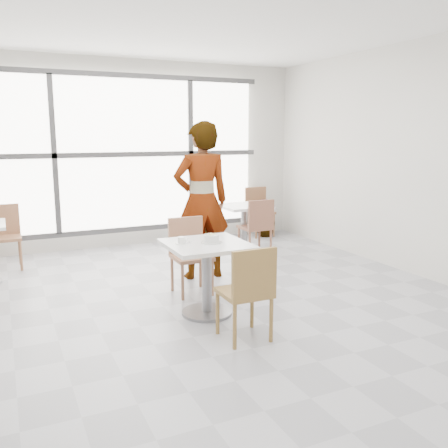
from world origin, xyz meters
name	(u,v)px	position (x,y,z in m)	size (l,w,h in m)	color
floor	(212,315)	(0.00, 0.00, 0.00)	(7.00, 7.00, 0.00)	#9E9EA5
ceiling	(210,3)	(0.00, 0.00, 3.00)	(7.00, 7.00, 0.00)	white
wall_back	(125,154)	(0.00, 3.50, 1.50)	(6.00, 6.00, 0.00)	silver
wall_right	(435,161)	(3.00, 0.00, 1.50)	(7.00, 7.00, 0.00)	silver
window	(126,154)	(0.00, 3.44, 1.50)	(4.60, 0.07, 2.52)	white
main_table	(207,265)	(-0.03, 0.05, 0.52)	(0.80, 0.80, 0.75)	silver
chair_near	(248,288)	(0.04, -0.72, 0.50)	(0.42, 0.42, 0.87)	olive
chair_far	(189,250)	(0.06, 0.81, 0.50)	(0.42, 0.42, 0.87)	#A26C4E
oatmeal_bowl	(211,238)	(0.02, 0.04, 0.79)	(0.21, 0.21, 0.09)	silver
coffee_cup	(182,241)	(-0.26, 0.12, 0.78)	(0.16, 0.13, 0.07)	white
person	(202,201)	(0.42, 1.28, 0.99)	(0.72, 0.47, 1.98)	black
bg_table_right	(244,222)	(1.50, 2.19, 0.49)	(0.70, 0.70, 0.75)	white
bg_chair_left_far	(4,232)	(-1.87, 2.83, 0.50)	(0.42, 0.42, 0.87)	#9E6948
bg_chair_right_near	(257,224)	(1.58, 1.92, 0.50)	(0.42, 0.42, 0.87)	brown
bg_chair_right_far	(258,208)	(2.35, 3.28, 0.50)	(0.42, 0.42, 0.87)	brown
plant_right	(265,218)	(2.41, 3.13, 0.33)	(0.37, 0.37, 0.66)	#508D3F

